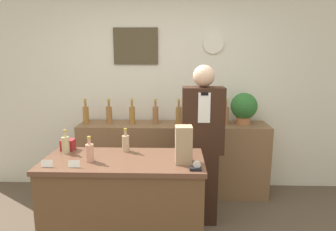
% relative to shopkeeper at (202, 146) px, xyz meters
% --- Properties ---
extents(back_wall, '(5.20, 0.09, 2.70)m').
position_rel_shopkeeper_xyz_m(back_wall, '(-0.47, 0.94, 0.52)').
color(back_wall, silver).
rests_on(back_wall, ground_plane).
extents(back_shelf, '(2.36, 0.46, 0.92)m').
position_rel_shopkeeper_xyz_m(back_shelf, '(-0.31, 0.65, -0.37)').
color(back_shelf, brown).
rests_on(back_shelf, ground_plane).
extents(display_counter, '(1.36, 0.62, 0.91)m').
position_rel_shopkeeper_xyz_m(display_counter, '(-0.72, -0.61, -0.38)').
color(display_counter, brown).
rests_on(display_counter, ground_plane).
extents(shopkeeper, '(0.42, 0.27, 1.68)m').
position_rel_shopkeeper_xyz_m(shopkeeper, '(0.00, 0.00, 0.00)').
color(shopkeeper, '#331E14').
rests_on(shopkeeper, ground_plane).
extents(potted_plant, '(0.33, 0.33, 0.39)m').
position_rel_shopkeeper_xyz_m(potted_plant, '(0.56, 0.67, 0.30)').
color(potted_plant, '#B27047').
rests_on(potted_plant, back_shelf).
extents(paper_bag, '(0.14, 0.13, 0.31)m').
position_rel_shopkeeper_xyz_m(paper_bag, '(-0.21, -0.68, 0.22)').
color(paper_bag, tan).
rests_on(paper_bag, display_counter).
extents(tape_dispenser, '(0.09, 0.06, 0.07)m').
position_rel_shopkeeper_xyz_m(tape_dispenser, '(-0.12, -0.84, 0.09)').
color(tape_dispenser, black).
rests_on(tape_dispenser, display_counter).
extents(price_card_left, '(0.09, 0.02, 0.06)m').
position_rel_shopkeeper_xyz_m(price_card_left, '(-1.28, -0.81, 0.10)').
color(price_card_left, white).
rests_on(price_card_left, display_counter).
extents(price_card_right, '(0.09, 0.02, 0.06)m').
position_rel_shopkeeper_xyz_m(price_card_right, '(-1.07, -0.81, 0.10)').
color(price_card_right, white).
rests_on(price_card_right, display_counter).
extents(gift_box, '(0.12, 0.10, 0.10)m').
position_rel_shopkeeper_xyz_m(gift_box, '(-1.27, -0.38, 0.12)').
color(gift_box, maroon).
rests_on(gift_box, display_counter).
extents(counter_bottle_0, '(0.07, 0.07, 0.21)m').
position_rel_shopkeeper_xyz_m(counter_bottle_0, '(-1.26, -0.46, 0.15)').
color(counter_bottle_0, tan).
rests_on(counter_bottle_0, display_counter).
extents(counter_bottle_1, '(0.07, 0.07, 0.21)m').
position_rel_shopkeeper_xyz_m(counter_bottle_1, '(-0.98, -0.67, 0.15)').
color(counter_bottle_1, tan).
rests_on(counter_bottle_1, display_counter).
extents(counter_bottle_2, '(0.07, 0.07, 0.21)m').
position_rel_shopkeeper_xyz_m(counter_bottle_2, '(-0.73, -0.40, 0.15)').
color(counter_bottle_2, tan).
rests_on(counter_bottle_2, display_counter).
extents(shelf_bottle_0, '(0.07, 0.07, 0.32)m').
position_rel_shopkeeper_xyz_m(shelf_bottle_0, '(-1.41, 0.65, 0.21)').
color(shelf_bottle_0, olive).
rests_on(shelf_bottle_0, back_shelf).
extents(shelf_bottle_1, '(0.07, 0.07, 0.32)m').
position_rel_shopkeeper_xyz_m(shelf_bottle_1, '(-1.12, 0.66, 0.21)').
color(shelf_bottle_1, '#9B6939').
rests_on(shelf_bottle_1, back_shelf).
extents(shelf_bottle_2, '(0.07, 0.07, 0.32)m').
position_rel_shopkeeper_xyz_m(shelf_bottle_2, '(-0.83, 0.65, 0.21)').
color(shelf_bottle_2, '#A07134').
rests_on(shelf_bottle_2, back_shelf).
extents(shelf_bottle_3, '(0.07, 0.07, 0.32)m').
position_rel_shopkeeper_xyz_m(shelf_bottle_3, '(-0.53, 0.66, 0.21)').
color(shelf_bottle_3, '#97683F').
rests_on(shelf_bottle_3, back_shelf).
extents(shelf_bottle_4, '(0.07, 0.07, 0.32)m').
position_rel_shopkeeper_xyz_m(shelf_bottle_4, '(-0.24, 0.66, 0.21)').
color(shelf_bottle_4, olive).
rests_on(shelf_bottle_4, back_shelf).
extents(shelf_bottle_5, '(0.07, 0.07, 0.32)m').
position_rel_shopkeeper_xyz_m(shelf_bottle_5, '(0.05, 0.67, 0.21)').
color(shelf_bottle_5, olive).
rests_on(shelf_bottle_5, back_shelf).
extents(shelf_bottle_6, '(0.07, 0.07, 0.32)m').
position_rel_shopkeeper_xyz_m(shelf_bottle_6, '(0.34, 0.67, 0.21)').
color(shelf_bottle_6, '#A3643D').
rests_on(shelf_bottle_6, back_shelf).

